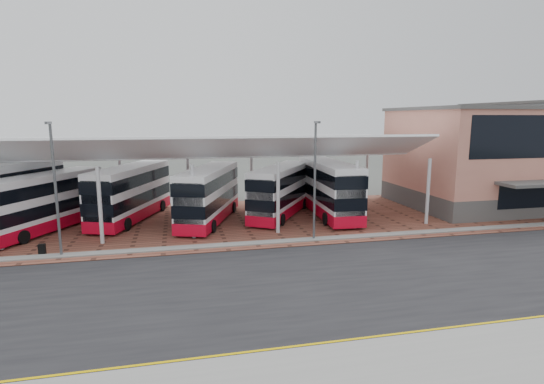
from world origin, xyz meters
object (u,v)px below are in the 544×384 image
Objects in this scene: terminal at (500,157)px; bus_3 at (209,195)px; bus_1 at (44,203)px; bus_4 at (281,191)px; bus_5 at (328,189)px; bus_2 at (131,193)px.

terminal is 27.68m from bus_3.
bus_1 is at bearing -158.71° from bus_3.
bus_3 reaches higher than bus_4.
terminal reaches higher than bus_5.
terminal is at bearing 5.07° from bus_5.
bus_4 is at bearing 174.77° from bus_5.
bus_2 is 12.32m from bus_4.
bus_2 is at bearing 178.00° from terminal.
bus_2 is at bearing -177.89° from bus_3.
bus_5 is at bearing 13.59° from bus_2.
bus_1 is at bearing -176.15° from bus_5.
bus_5 reaches higher than bus_3.
terminal is 1.70× the size of bus_2.
bus_4 is at bearing 14.12° from bus_2.
bus_1 is 18.12m from bus_4.
bus_3 is (6.15, -2.02, -0.03)m from bus_2.
bus_2 is 6.48m from bus_3.
bus_5 is at bearing -177.79° from terminal.
bus_4 is 4.07m from bus_5.
terminal reaches higher than bus_2.
terminal is at bearing 32.39° from bus_4.
bus_5 is (-17.44, -0.67, -2.33)m from terminal.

